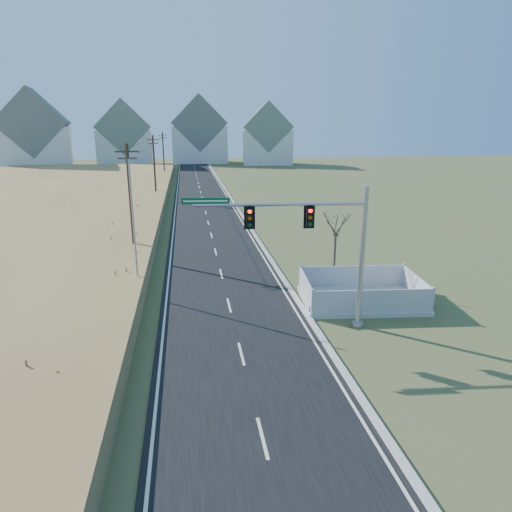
{
  "coord_description": "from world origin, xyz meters",
  "views": [
    {
      "loc": [
        -2.21,
        -21.02,
        10.29
      ],
      "look_at": [
        1.41,
        2.7,
        3.4
      ],
      "focal_mm": 32.0,
      "sensor_mm": 36.0,
      "label": 1
    }
  ],
  "objects": [
    {
      "name": "traffic_signal_mast",
      "position": [
        4.62,
        0.39,
        4.54
      ],
      "size": [
        9.3,
        1.13,
        7.42
      ],
      "rotation": [
        0.0,
        0.0,
        -0.09
      ],
      "color": "#9EA0A5",
      "rests_on": "ground"
    },
    {
      "name": "condo_ne",
      "position": [
        20.0,
        104.0,
        6.84
      ],
      "size": [
        14.12,
        10.51,
        16.52
      ],
      "rotation": [
        0.0,
        0.0,
        -0.1
      ],
      "color": "silver",
      "rests_on": "ground"
    },
    {
      "name": "road",
      "position": [
        0.0,
        50.0,
        0.03
      ],
      "size": [
        8.0,
        180.0,
        0.06
      ],
      "primitive_type": "cube",
      "color": "black",
      "rests_on": "ground"
    },
    {
      "name": "condo_nnw",
      "position": [
        -18.0,
        108.0,
        6.94
      ],
      "size": [
        14.93,
        11.17,
        17.03
      ],
      "rotation": [
        0.0,
        0.0,
        0.07
      ],
      "color": "silver",
      "rests_on": "ground"
    },
    {
      "name": "fence_enclosure",
      "position": [
        7.92,
        3.43,
        0.3
      ],
      "size": [
        7.45,
        5.43,
        1.61
      ],
      "rotation": [
        0.0,
        0.0,
        -0.1
      ],
      "color": "#B7B5AD",
      "rests_on": "ground"
    },
    {
      "name": "curb",
      "position": [
        4.15,
        50.0,
        0.09
      ],
      "size": [
        0.3,
        180.0,
        0.18
      ],
      "primitive_type": "cube",
      "color": "#B2AFA8",
      "rests_on": "ground"
    },
    {
      "name": "ground",
      "position": [
        0.0,
        0.0,
        0.0
      ],
      "size": [
        260.0,
        260.0,
        0.0
      ],
      "primitive_type": "plane",
      "color": "#49562A",
      "rests_on": "ground"
    },
    {
      "name": "utility_pole_far",
      "position": [
        -6.5,
        75.0,
        4.68
      ],
      "size": [
        1.8,
        0.26,
        9.0
      ],
      "color": "#422D1E",
      "rests_on": "ground"
    },
    {
      "name": "reed_marsh",
      "position": [
        -24.0,
        40.0,
        0.65
      ],
      "size": [
        38.0,
        110.0,
        1.3
      ],
      "primitive_type": "cube",
      "color": "#A78C4B",
      "rests_on": "ground"
    },
    {
      "name": "bare_tree",
      "position": [
        7.29,
        6.81,
        4.22
      ],
      "size": [
        1.97,
        1.97,
        5.23
      ],
      "color": "#4C3F33",
      "rests_on": "ground"
    },
    {
      "name": "flagpole",
      "position": [
        -5.43,
        6.54,
        3.37
      ],
      "size": [
        0.38,
        0.38,
        8.44
      ],
      "color": "#B7B5AD",
      "rests_on": "ground"
    },
    {
      "name": "utility_pole_mid",
      "position": [
        -6.5,
        45.0,
        4.68
      ],
      "size": [
        1.8,
        0.26,
        9.0
      ],
      "color": "#422D1E",
      "rests_on": "ground"
    },
    {
      "name": "utility_pole_near",
      "position": [
        -6.5,
        15.0,
        4.68
      ],
      "size": [
        1.8,
        0.26,
        9.0
      ],
      "color": "#422D1E",
      "rests_on": "ground"
    },
    {
      "name": "open_sign",
      "position": [
        4.5,
        2.0,
        0.32
      ],
      "size": [
        0.47,
        0.17,
        0.59
      ],
      "rotation": [
        0.0,
        0.0,
        0.26
      ],
      "color": "white",
      "rests_on": "ground"
    },
    {
      "name": "condo_n",
      "position": [
        2.0,
        112.0,
        7.61
      ],
      "size": [
        15.27,
        10.2,
        18.54
      ],
      "color": "silver",
      "rests_on": "ground"
    },
    {
      "name": "condo_nw",
      "position": [
        -38.0,
        100.0,
        7.7
      ],
      "size": [
        17.69,
        13.38,
        19.05
      ],
      "rotation": [
        0.0,
        0.0,
        0.14
      ],
      "color": "silver",
      "rests_on": "ground"
    }
  ]
}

